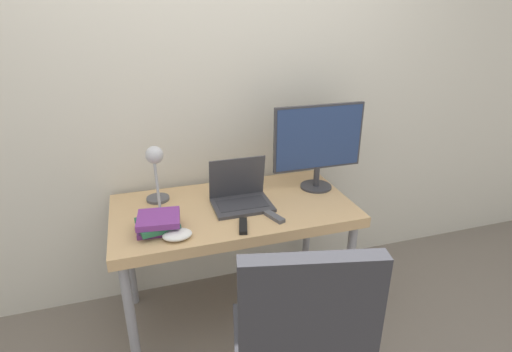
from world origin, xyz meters
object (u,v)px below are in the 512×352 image
Objects in this scene: monitor at (318,142)px; book_stack at (158,223)px; game_controller at (177,235)px; laptop at (240,196)px; desk_lamp at (155,168)px; office_chair at (301,343)px.

book_stack is (-0.98, -0.25, -0.25)m from monitor.
book_stack is at bearing 129.45° from game_controller.
desk_lamp is (-0.44, 0.09, 0.19)m from laptop.
game_controller is at bearing -81.11° from desk_lamp.
laptop is 0.50m from book_stack.
laptop reaches higher than book_stack.
desk_lamp is (-0.95, 0.01, -0.06)m from monitor.
desk_lamp is 1.63× the size of book_stack.
laptop is at bearing 19.29° from book_stack.
monitor is 1.00m from game_controller.
monitor is 1.04m from book_stack.
laptop is 0.92m from office_chair.
desk_lamp is 0.32m from book_stack.
monitor reaches higher than game_controller.
office_chair reaches higher than laptop.
desk_lamp is at bearing 179.65° from monitor.
monitor reaches higher than desk_lamp.
book_stack is 1.60× the size of game_controller.
monitor is at bearing 9.37° from laptop.
office_chair is 7.40× the size of game_controller.
monitor is at bearing -0.35° from desk_lamp.
desk_lamp reaches higher than book_stack.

